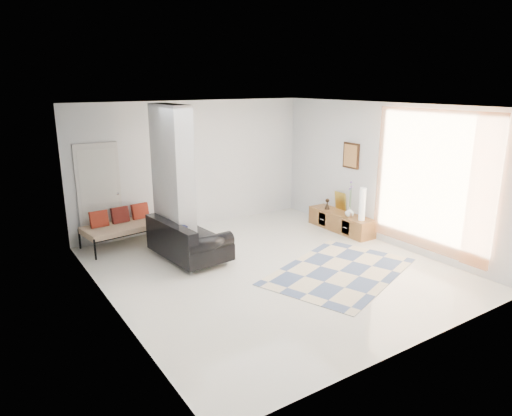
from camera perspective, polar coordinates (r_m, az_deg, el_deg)
floor at (r=8.12m, az=1.87°, el=-7.51°), size 6.00×6.00×0.00m
ceiling at (r=7.49m, az=2.06°, el=12.63°), size 6.00×6.00×0.00m
wall_back at (r=10.24m, az=-7.80°, el=5.35°), size 6.00×0.00×6.00m
wall_front at (r=5.61m, az=19.94°, el=-3.85°), size 6.00×0.00×6.00m
wall_left at (r=6.55m, az=-18.12°, el=-0.97°), size 0.00×6.00×6.00m
wall_right at (r=9.51m, az=15.67°, el=4.15°), size 0.00×6.00×6.00m
partition_column at (r=8.54m, az=-10.37°, el=3.25°), size 0.35×1.20×2.80m
hallway_door at (r=9.58m, az=-18.99°, el=1.63°), size 0.85×0.06×2.04m
curtain at (r=8.74m, az=20.98°, el=3.08°), size 0.00×2.55×2.55m
wall_art at (r=10.05m, az=11.81°, el=6.43°), size 0.04×0.45×0.55m
media_console at (r=10.23m, az=10.56°, el=-1.66°), size 0.45×1.67×0.80m
loveseat at (r=8.48m, az=-8.72°, el=-4.13°), size 1.09×1.69×0.76m
daybed at (r=9.54m, az=-15.46°, el=-1.93°), size 1.99×1.05×0.77m
area_rug at (r=8.10m, az=10.37°, el=-7.79°), size 3.11×2.59×0.01m
cylinder_lamp at (r=9.66m, az=13.16°, el=0.46°), size 0.12×0.12×0.68m
bronze_figurine at (r=10.40m, az=8.90°, el=0.51°), size 0.12×0.12×0.24m
vase at (r=9.92m, az=11.61°, el=-0.49°), size 0.20×0.20×0.20m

